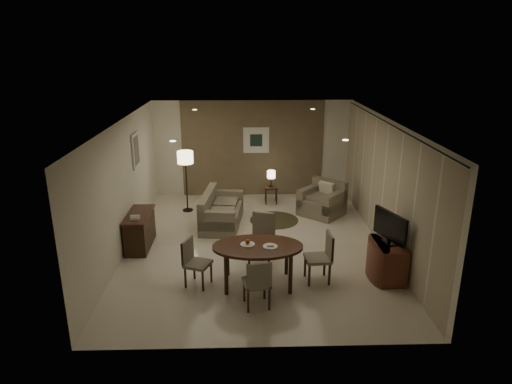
{
  "coord_description": "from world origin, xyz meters",
  "views": [
    {
      "loc": [
        -0.28,
        -9.06,
        4.2
      ],
      "look_at": [
        0.0,
        0.2,
        1.15
      ],
      "focal_mm": 32.0,
      "sensor_mm": 36.0,
      "label": 1
    }
  ],
  "objects_px": {
    "tv_cabinet": "(388,260)",
    "side_table": "(271,195)",
    "chair_near": "(257,282)",
    "sofa": "(222,209)",
    "console_desk": "(140,230)",
    "dining_table": "(258,265)",
    "armchair": "(322,199)",
    "floor_lamp": "(186,182)",
    "chair_left": "(198,263)",
    "chair_right": "(318,258)",
    "chair_far": "(261,240)"
  },
  "relations": [
    {
      "from": "console_desk",
      "to": "chair_far",
      "type": "height_order",
      "value": "chair_far"
    },
    {
      "from": "sofa",
      "to": "armchair",
      "type": "xyz_separation_m",
      "value": [
        2.51,
        0.59,
        0.03
      ]
    },
    {
      "from": "console_desk",
      "to": "chair_right",
      "type": "distance_m",
      "value": 3.9
    },
    {
      "from": "tv_cabinet",
      "to": "armchair",
      "type": "distance_m",
      "value": 3.36
    },
    {
      "from": "chair_near",
      "to": "tv_cabinet",
      "type": "bearing_deg",
      "value": -170.38
    },
    {
      "from": "dining_table",
      "to": "floor_lamp",
      "type": "relative_size",
      "value": 1.02
    },
    {
      "from": "chair_far",
      "to": "floor_lamp",
      "type": "relative_size",
      "value": 0.62
    },
    {
      "from": "console_desk",
      "to": "tv_cabinet",
      "type": "xyz_separation_m",
      "value": [
        4.89,
        -1.5,
        -0.03
      ]
    },
    {
      "from": "chair_near",
      "to": "armchair",
      "type": "relative_size",
      "value": 0.92
    },
    {
      "from": "sofa",
      "to": "side_table",
      "type": "height_order",
      "value": "sofa"
    },
    {
      "from": "tv_cabinet",
      "to": "armchair",
      "type": "xyz_separation_m",
      "value": [
        -0.68,
        3.29,
        0.08
      ]
    },
    {
      "from": "console_desk",
      "to": "tv_cabinet",
      "type": "relative_size",
      "value": 1.33
    },
    {
      "from": "tv_cabinet",
      "to": "chair_near",
      "type": "height_order",
      "value": "chair_near"
    },
    {
      "from": "chair_left",
      "to": "armchair",
      "type": "xyz_separation_m",
      "value": [
        2.82,
        3.47,
        -0.01
      ]
    },
    {
      "from": "chair_near",
      "to": "floor_lamp",
      "type": "bearing_deg",
      "value": -80.39
    },
    {
      "from": "tv_cabinet",
      "to": "side_table",
      "type": "relative_size",
      "value": 1.95
    },
    {
      "from": "chair_near",
      "to": "armchair",
      "type": "distance_m",
      "value": 4.55
    },
    {
      "from": "sofa",
      "to": "chair_near",
      "type": "bearing_deg",
      "value": -162.15
    },
    {
      "from": "tv_cabinet",
      "to": "dining_table",
      "type": "distance_m",
      "value": 2.43
    },
    {
      "from": "chair_left",
      "to": "armchair",
      "type": "height_order",
      "value": "chair_left"
    },
    {
      "from": "floor_lamp",
      "to": "chair_near",
      "type": "bearing_deg",
      "value": -70.05
    },
    {
      "from": "armchair",
      "to": "floor_lamp",
      "type": "xyz_separation_m",
      "value": [
        -3.45,
        0.4,
        0.37
      ]
    },
    {
      "from": "dining_table",
      "to": "chair_far",
      "type": "relative_size",
      "value": 1.64
    },
    {
      "from": "console_desk",
      "to": "sofa",
      "type": "distance_m",
      "value": 2.08
    },
    {
      "from": "dining_table",
      "to": "chair_far",
      "type": "height_order",
      "value": "chair_far"
    },
    {
      "from": "armchair",
      "to": "console_desk",
      "type": "bearing_deg",
      "value": -115.19
    },
    {
      "from": "tv_cabinet",
      "to": "chair_left",
      "type": "bearing_deg",
      "value": -177.1
    },
    {
      "from": "chair_right",
      "to": "side_table",
      "type": "relative_size",
      "value": 2.0
    },
    {
      "from": "dining_table",
      "to": "chair_right",
      "type": "xyz_separation_m",
      "value": [
        1.1,
        0.09,
        0.08
      ]
    },
    {
      "from": "chair_near",
      "to": "chair_left",
      "type": "height_order",
      "value": "chair_near"
    },
    {
      "from": "chair_left",
      "to": "tv_cabinet",
      "type": "bearing_deg",
      "value": -65.59
    },
    {
      "from": "dining_table",
      "to": "armchair",
      "type": "bearing_deg",
      "value": 63.29
    },
    {
      "from": "armchair",
      "to": "sofa",
      "type": "bearing_deg",
      "value": -124.95
    },
    {
      "from": "chair_far",
      "to": "floor_lamp",
      "type": "xyz_separation_m",
      "value": [
        -1.81,
        3.03,
        0.3
      ]
    },
    {
      "from": "floor_lamp",
      "to": "chair_far",
      "type": "bearing_deg",
      "value": -59.2
    },
    {
      "from": "console_desk",
      "to": "chair_far",
      "type": "relative_size",
      "value": 1.21
    },
    {
      "from": "console_desk",
      "to": "armchair",
      "type": "xyz_separation_m",
      "value": [
        4.21,
        1.79,
        0.05
      ]
    },
    {
      "from": "armchair",
      "to": "floor_lamp",
      "type": "bearing_deg",
      "value": -144.86
    },
    {
      "from": "chair_right",
      "to": "armchair",
      "type": "relative_size",
      "value": 0.96
    },
    {
      "from": "chair_near",
      "to": "armchair",
      "type": "xyz_separation_m",
      "value": [
        1.79,
        4.19,
        -0.01
      ]
    },
    {
      "from": "chair_near",
      "to": "sofa",
      "type": "relative_size",
      "value": 0.52
    },
    {
      "from": "chair_far",
      "to": "chair_right",
      "type": "xyz_separation_m",
      "value": [
        1.0,
        -0.75,
        -0.03
      ]
    },
    {
      "from": "dining_table",
      "to": "sofa",
      "type": "height_order",
      "value": "sofa"
    },
    {
      "from": "sofa",
      "to": "armchair",
      "type": "height_order",
      "value": "armchair"
    },
    {
      "from": "dining_table",
      "to": "sofa",
      "type": "distance_m",
      "value": 2.97
    },
    {
      "from": "chair_far",
      "to": "armchair",
      "type": "distance_m",
      "value": 3.1
    },
    {
      "from": "chair_near",
      "to": "dining_table",
      "type": "bearing_deg",
      "value": -103.71
    },
    {
      "from": "dining_table",
      "to": "armchair",
      "type": "height_order",
      "value": "armchair"
    },
    {
      "from": "dining_table",
      "to": "chair_left",
      "type": "relative_size",
      "value": 1.88
    },
    {
      "from": "armchair",
      "to": "chair_near",
      "type": "bearing_deg",
      "value": -71.34
    }
  ]
}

